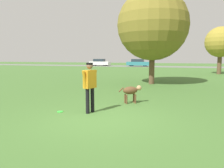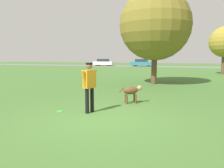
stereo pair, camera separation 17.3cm
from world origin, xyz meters
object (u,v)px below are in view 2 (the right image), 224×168
at_px(dog, 132,91).
at_px(parked_car_teal, 142,63).
at_px(frisbee, 60,111).
at_px(parked_car_white, 104,62).
at_px(tree_mid_center, 155,25).
at_px(person, 89,83).

relative_size(dog, parked_car_teal, 0.20).
bearing_deg(dog, frisbee, -168.53).
bearing_deg(parked_car_teal, parked_car_white, -179.78).
xyz_separation_m(dog, tree_mid_center, (0.02, 6.74, 3.55)).
xyz_separation_m(dog, frisbee, (-2.09, -2.14, -0.51)).
bearing_deg(person, parked_car_teal, 25.72).
distance_m(dog, frisbee, 3.03).
xyz_separation_m(person, parked_car_white, (-12.98, 36.24, -0.33)).
bearing_deg(parked_car_white, dog, -67.49).
bearing_deg(parked_car_white, parked_car_teal, 0.03).
bearing_deg(parked_car_teal, person, -81.91).
xyz_separation_m(person, tree_mid_center, (1.06, 8.67, 3.04)).
xyz_separation_m(person, dog, (1.04, 1.93, -0.51)).
height_order(person, dog, person).
relative_size(frisbee, parked_car_teal, 0.05).
bearing_deg(parked_car_white, person, -70.01).
height_order(person, tree_mid_center, tree_mid_center).
bearing_deg(frisbee, tree_mid_center, 76.65).
xyz_separation_m(tree_mid_center, parked_car_teal, (-5.91, 27.54, -3.37)).
height_order(person, parked_car_white, person).
distance_m(dog, parked_car_teal, 34.78).
bearing_deg(frisbee, person, 11.40).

